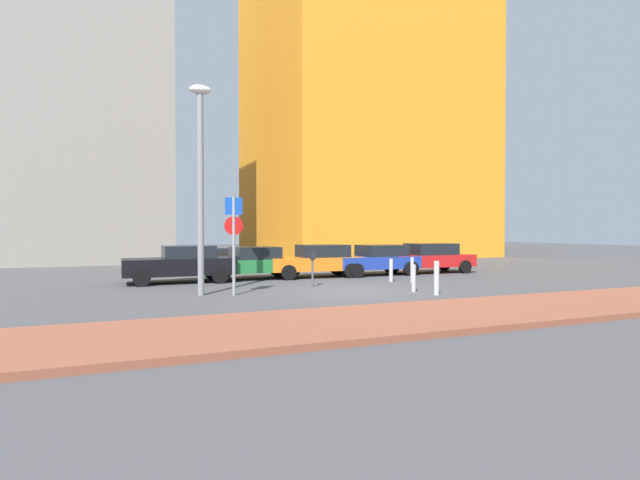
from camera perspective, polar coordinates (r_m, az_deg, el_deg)
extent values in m
plane|color=#424244|center=(16.86, 3.73, -5.99)|extent=(120.00, 120.00, 0.00)
cube|color=brown|center=(12.31, 15.09, -8.33)|extent=(40.00, 3.60, 0.14)
cube|color=black|center=(20.40, -16.02, -2.96)|extent=(4.27, 1.81, 0.66)
cube|color=black|center=(20.41, -14.99, -1.33)|extent=(1.97, 1.66, 0.49)
cylinder|color=black|center=(19.41, -19.97, -4.17)|extent=(0.64, 0.22, 0.64)
cylinder|color=black|center=(21.20, -20.21, -3.73)|extent=(0.64, 0.22, 0.64)
cylinder|color=black|center=(19.77, -11.51, -4.03)|extent=(0.64, 0.22, 0.64)
cylinder|color=black|center=(21.52, -12.45, -3.62)|extent=(0.64, 0.22, 0.64)
cube|color=#237238|center=(21.24, -7.97, -2.92)|extent=(4.51, 2.05, 0.55)
cube|color=black|center=(21.26, -7.54, -1.48)|extent=(1.95, 1.78, 0.51)
cylinder|color=black|center=(19.97, -11.29, -3.98)|extent=(0.65, 0.25, 0.64)
cylinder|color=black|center=(21.75, -12.49, -3.57)|extent=(0.65, 0.25, 0.64)
cylinder|color=black|center=(20.91, -3.26, -3.73)|extent=(0.65, 0.25, 0.64)
cylinder|color=black|center=(22.62, -5.03, -3.37)|extent=(0.65, 0.25, 0.64)
cube|color=orange|center=(21.91, -0.69, -2.75)|extent=(4.26, 1.93, 0.58)
cube|color=black|center=(22.01, 0.30, -1.26)|extent=(2.22, 1.68, 0.55)
cylinder|color=black|center=(20.70, -3.65, -3.78)|extent=(0.65, 0.26, 0.64)
cylinder|color=black|center=(22.34, -4.84, -3.43)|extent=(0.65, 0.26, 0.64)
cylinder|color=black|center=(21.64, 3.60, -3.57)|extent=(0.65, 0.26, 0.64)
cylinder|color=black|center=(23.21, 1.96, -3.26)|extent=(0.65, 0.26, 0.64)
cube|color=#1E389E|center=(23.14, 6.31, -2.57)|extent=(4.07, 1.81, 0.57)
cube|color=black|center=(23.31, 7.15, -1.20)|extent=(2.05, 1.65, 0.53)
cylinder|color=black|center=(21.72, 4.28, -3.56)|extent=(0.64, 0.22, 0.64)
cylinder|color=black|center=(23.32, 2.26, -3.23)|extent=(0.64, 0.22, 0.64)
cylinder|color=black|center=(23.12, 10.39, -3.29)|extent=(0.64, 0.22, 0.64)
cylinder|color=black|center=(24.62, 8.10, -3.02)|extent=(0.64, 0.22, 0.64)
cube|color=red|center=(24.72, 12.52, -2.34)|extent=(4.46, 1.72, 0.58)
cube|color=black|center=(24.77, 12.76, -1.02)|extent=(2.26, 1.56, 0.55)
cylinder|color=black|center=(23.22, 10.62, -3.27)|extent=(0.64, 0.23, 0.64)
cylinder|color=black|center=(24.63, 8.52, -3.02)|extent=(0.64, 0.23, 0.64)
cylinder|color=black|center=(24.97, 16.47, -2.99)|extent=(0.64, 0.23, 0.64)
cylinder|color=black|center=(26.29, 14.20, -2.78)|extent=(0.64, 0.23, 0.64)
cylinder|color=gray|center=(15.97, -9.97, -0.70)|extent=(0.10, 0.10, 3.17)
cube|color=#1447B7|center=(15.98, -9.98, 3.89)|extent=(0.55, 0.12, 0.55)
cylinder|color=red|center=(15.96, -9.98, 1.64)|extent=(0.60, 0.12, 0.60)
cylinder|color=#4C4C51|center=(18.16, -0.86, -3.87)|extent=(0.08, 0.08, 1.01)
cube|color=black|center=(18.12, -0.87, -1.84)|extent=(0.18, 0.14, 0.28)
cylinder|color=gray|center=(16.24, -13.68, 5.07)|extent=(0.20, 0.20, 6.43)
ellipsoid|color=silver|center=(16.81, -13.74, 16.58)|extent=(0.70, 0.36, 0.30)
cylinder|color=#B7B7BC|center=(20.22, 8.24, -3.49)|extent=(0.15, 0.15, 0.93)
cylinder|color=#B7B7BC|center=(19.99, 10.64, -3.44)|extent=(0.13, 0.13, 1.01)
cylinder|color=#B7B7BC|center=(16.29, 13.37, -4.32)|extent=(0.17, 0.17, 1.10)
cylinder|color=#B7B7BC|center=(16.97, 10.81, -4.39)|extent=(0.14, 0.14, 0.93)
cube|color=orange|center=(44.79, 4.34, 15.51)|extent=(16.93, 17.54, 26.48)
cube|color=gray|center=(38.41, -27.60, 14.18)|extent=(13.28, 11.15, 21.72)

